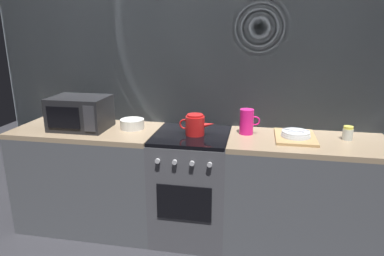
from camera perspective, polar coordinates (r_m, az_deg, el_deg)
The scene contains 11 objects.
ground_plane at distance 3.13m, azimuth -0.07°, elevation -16.95°, with size 8.00×8.00×0.00m, color #2D2D33.
back_wall at distance 2.98m, azimuth 1.09°, elevation 6.34°, with size 3.60×0.05×2.40m.
counter_left at distance 3.18m, azimuth -16.36°, elevation -7.81°, with size 1.20×0.60×0.90m.
stove_unit at distance 2.90m, azimuth -0.08°, elevation -9.52°, with size 0.60×0.63×0.90m.
counter_right at distance 2.89m, azimuth 18.03°, elevation -10.49°, with size 1.20×0.60×0.90m.
microwave at distance 3.00m, azimuth -18.03°, elevation 2.40°, with size 0.46×0.35×0.27m.
kettle at distance 2.70m, azimuth 0.53°, elevation 0.53°, with size 0.28×0.15×0.17m.
mixing_bowl at distance 2.92m, azimuth -9.87°, elevation 0.68°, with size 0.20×0.20×0.08m, color silver.
pitcher at distance 2.75m, azimuth 9.07°, elevation 1.05°, with size 0.16×0.11×0.20m.
dish_pile at distance 2.74m, azimuth 16.76°, elevation -1.21°, with size 0.30×0.40×0.07m.
spice_jar at distance 2.84m, azimuth 24.40°, elevation -0.78°, with size 0.08×0.08×0.10m.
Camera 1 is at (0.49, -2.57, 1.71)m, focal length 32.19 mm.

